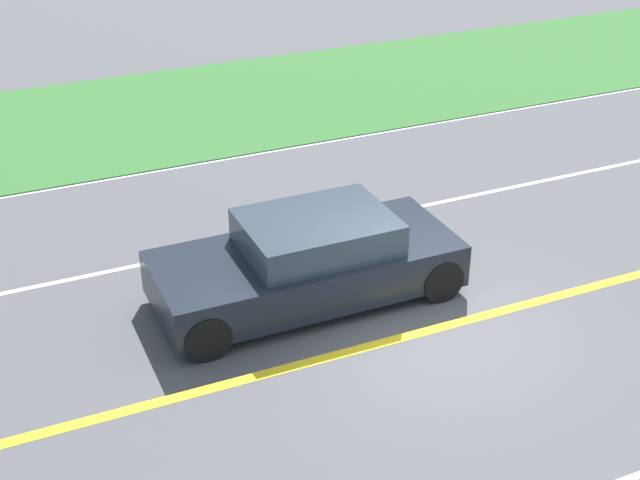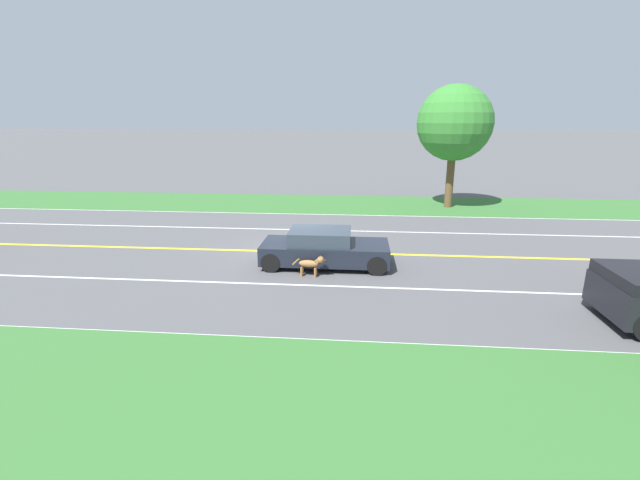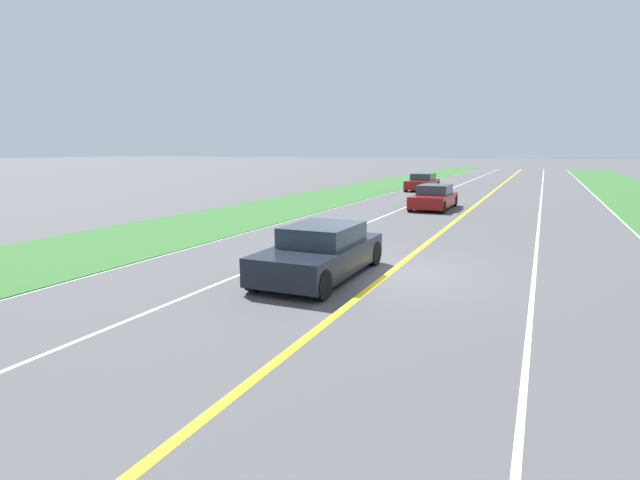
{
  "view_description": "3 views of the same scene",
  "coord_description": "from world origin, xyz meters",
  "views": [
    {
      "loc": [
        -8.98,
        5.69,
        7.26
      ],
      "look_at": [
        1.61,
        0.98,
        0.89
      ],
      "focal_mm": 50.0,
      "sensor_mm": 36.0,
      "label": 1
    },
    {
      "loc": [
        16.17,
        2.35,
        5.15
      ],
      "look_at": [
        2.11,
        1.12,
        1.12
      ],
      "focal_mm": 24.0,
      "sensor_mm": 36.0,
      "label": 2
    },
    {
      "loc": [
        -3.54,
        12.58,
        3.19
      ],
      "look_at": [
        1.37,
        1.58,
        1.02
      ],
      "focal_mm": 28.0,
      "sensor_mm": 36.0,
      "label": 3
    }
  ],
  "objects": [
    {
      "name": "ground_plane",
      "position": [
        0.0,
        0.0,
        0.0
      ],
      "size": [
        400.0,
        400.0,
        0.0
      ],
      "primitive_type": "plane",
      "color": "#4C4C4F"
    },
    {
      "name": "centre_divider_line",
      "position": [
        0.0,
        0.0,
        0.0
      ],
      "size": [
        0.18,
        160.0,
        0.01
      ],
      "primitive_type": "cube",
      "color": "yellow",
      "rests_on": "ground"
    },
    {
      "name": "lane_edge_line_right",
      "position": [
        7.0,
        0.0,
        0.0
      ],
      "size": [
        0.14,
        160.0,
        0.01
      ],
      "primitive_type": "cube",
      "color": "white",
      "rests_on": "ground"
    },
    {
      "name": "lane_dash_same_dir",
      "position": [
        3.5,
        0.0,
        0.0
      ],
      "size": [
        0.1,
        160.0,
        0.01
      ],
      "primitive_type": "cube",
      "color": "white",
      "rests_on": "ground"
    },
    {
      "name": "grass_verge_right",
      "position": [
        10.0,
        0.0,
        0.01
      ],
      "size": [
        6.0,
        160.0,
        0.03
      ],
      "primitive_type": "cube",
      "color": "#33662D",
      "rests_on": "ground"
    },
    {
      "name": "ego_car",
      "position": [
        1.51,
        1.21,
        0.63
      ],
      "size": [
        1.92,
        4.53,
        1.33
      ],
      "color": "black",
      "rests_on": "ground"
    },
    {
      "name": "dog",
      "position": [
        2.7,
        0.89,
        0.46
      ],
      "size": [
        0.32,
        1.19,
        0.75
      ],
      "rotation": [
        0.0,
        0.0,
        -0.11
      ],
      "color": "olive",
      "rests_on": "ground"
    }
  ]
}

